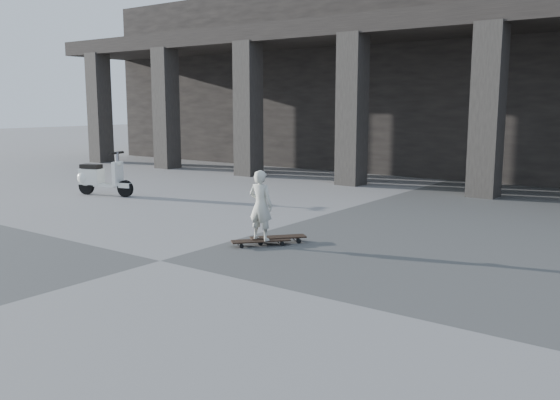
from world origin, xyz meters
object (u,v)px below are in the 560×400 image
Objects in this scene: longboard at (261,241)px; child at (261,205)px; skateboard_spare at (278,238)px; scooter at (96,178)px.

longboard is 0.77× the size of child.
skateboard_spare is 0.64m from child.
longboard is at bearing -159.54° from skateboard_spare.
child is (-0.00, -0.00, 0.56)m from longboard.
child is (-0.11, -0.30, 0.55)m from skateboard_spare.
longboard is 6.61m from scooter.
skateboard_spare is at bearing 20.45° from longboard.
scooter is at bearing -20.43° from child.
longboard is 0.32m from skateboard_spare.
scooter is at bearing 114.97° from longboard.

